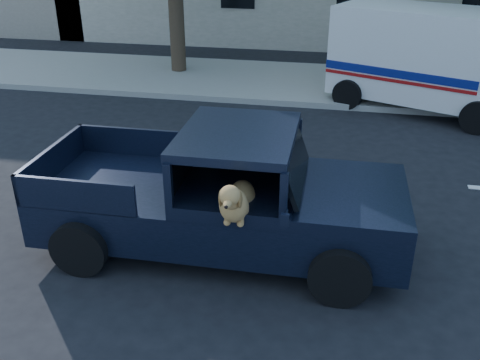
{
  "coord_description": "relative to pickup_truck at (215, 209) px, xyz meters",
  "views": [
    {
      "loc": [
        0.93,
        -5.57,
        4.23
      ],
      "look_at": [
        -0.26,
        0.34,
        1.28
      ],
      "focal_mm": 40.0,
      "sensor_mm": 36.0,
      "label": 1
    }
  ],
  "objects": [
    {
      "name": "pickup_truck",
      "position": [
        0.0,
        0.0,
        0.0
      ],
      "size": [
        4.97,
        2.55,
        1.77
      ],
      "rotation": [
        0.0,
        0.0,
        0.01
      ],
      "color": "black",
      "rests_on": "ground"
    },
    {
      "name": "mail_truck",
      "position": [
        3.42,
        7.0,
        0.45
      ],
      "size": [
        4.81,
        3.55,
        2.4
      ],
      "rotation": [
        0.0,
        0.0,
        -0.4
      ],
      "color": "silver",
      "rests_on": "ground"
    },
    {
      "name": "far_sidewalk",
      "position": [
        0.69,
        8.48,
        -0.52
      ],
      "size": [
        60.0,
        4.0,
        0.15
      ],
      "primitive_type": "cube",
      "color": "gray",
      "rests_on": "ground"
    },
    {
      "name": "ground",
      "position": [
        0.69,
        -0.72,
        -0.6
      ],
      "size": [
        120.0,
        120.0,
        0.0
      ],
      "primitive_type": "plane",
      "color": "black",
      "rests_on": "ground"
    },
    {
      "name": "lane_stripes",
      "position": [
        2.69,
        2.68,
        -0.59
      ],
      "size": [
        21.6,
        0.14,
        0.01
      ],
      "primitive_type": null,
      "color": "silver",
      "rests_on": "ground"
    }
  ]
}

